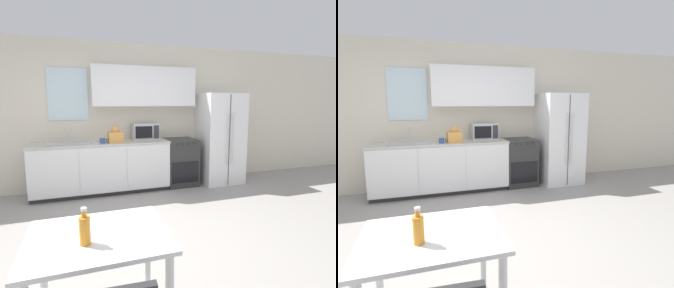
# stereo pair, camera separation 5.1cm
# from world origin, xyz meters

# --- Properties ---
(ground_plane) EXTENTS (12.00, 12.00, 0.00)m
(ground_plane) POSITION_xyz_m (0.00, 0.00, 0.00)
(ground_plane) COLOR gray
(wall_back) EXTENTS (12.00, 0.38, 2.70)m
(wall_back) POSITION_xyz_m (0.07, 2.25, 1.45)
(wall_back) COLOR beige
(wall_back) RESTS_ON ground_plane
(kitchen_counter) EXTENTS (2.37, 0.65, 0.91)m
(kitchen_counter) POSITION_xyz_m (-0.41, 1.94, 0.46)
(kitchen_counter) COLOR #333333
(kitchen_counter) RESTS_ON ground_plane
(oven_range) EXTENTS (0.60, 0.62, 0.90)m
(oven_range) POSITION_xyz_m (1.08, 1.95, 0.45)
(oven_range) COLOR #2D2D2D
(oven_range) RESTS_ON ground_plane
(refrigerator) EXTENTS (0.81, 0.78, 1.78)m
(refrigerator) POSITION_xyz_m (1.91, 1.89, 0.89)
(refrigerator) COLOR white
(refrigerator) RESTS_ON ground_plane
(kitchen_sink) EXTENTS (0.72, 0.41, 0.26)m
(kitchen_sink) POSITION_xyz_m (-0.93, 1.95, 0.93)
(kitchen_sink) COLOR #B7BABC
(kitchen_sink) RESTS_ON kitchen_counter
(microwave) EXTENTS (0.49, 0.31, 0.30)m
(microwave) POSITION_xyz_m (0.42, 2.07, 1.07)
(microwave) COLOR #B7BABC
(microwave) RESTS_ON kitchen_counter
(coffee_mug) EXTENTS (0.13, 0.09, 0.09)m
(coffee_mug) POSITION_xyz_m (-0.39, 1.80, 0.96)
(coffee_mug) COLOR #335999
(coffee_mug) RESTS_ON kitchen_counter
(grocery_bag_0) EXTENTS (0.26, 0.23, 0.29)m
(grocery_bag_0) POSITION_xyz_m (-0.18, 1.84, 1.03)
(grocery_bag_0) COLOR #DB994C
(grocery_bag_0) RESTS_ON kitchen_counter
(dining_table) EXTENTS (0.93, 0.72, 0.73)m
(dining_table) POSITION_xyz_m (-0.65, -1.06, 0.60)
(dining_table) COLOR white
(dining_table) RESTS_ON ground_plane
(drink_bottle) EXTENTS (0.07, 0.07, 0.24)m
(drink_bottle) POSITION_xyz_m (-0.73, -1.16, 0.83)
(drink_bottle) COLOR orange
(drink_bottle) RESTS_ON dining_table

